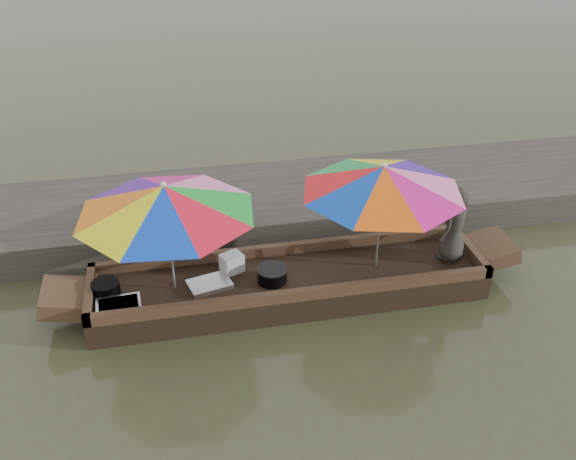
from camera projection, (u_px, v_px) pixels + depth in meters
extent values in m
plane|color=#40462D|center=(289.00, 296.00, 8.79)|extent=(80.00, 80.00, 0.00)
cube|color=#2D2B26|center=(263.00, 205.00, 10.51)|extent=(22.00, 2.20, 0.50)
cube|color=black|center=(289.00, 286.00, 8.70)|extent=(5.28, 1.20, 0.35)
cylinder|color=black|center=(106.00, 289.00, 8.18)|extent=(0.36, 0.36, 0.19)
cube|color=silver|center=(119.00, 307.00, 7.95)|extent=(0.57, 0.42, 0.09)
cube|color=silver|center=(210.00, 284.00, 8.38)|extent=(0.62, 0.50, 0.06)
cylinder|color=black|center=(272.00, 275.00, 8.45)|extent=(0.39, 0.39, 0.18)
cube|color=silver|center=(232.00, 263.00, 8.63)|extent=(0.35, 0.32, 0.26)
imported|color=#2F2A26|center=(455.00, 224.00, 8.69)|extent=(0.64, 0.62, 1.10)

